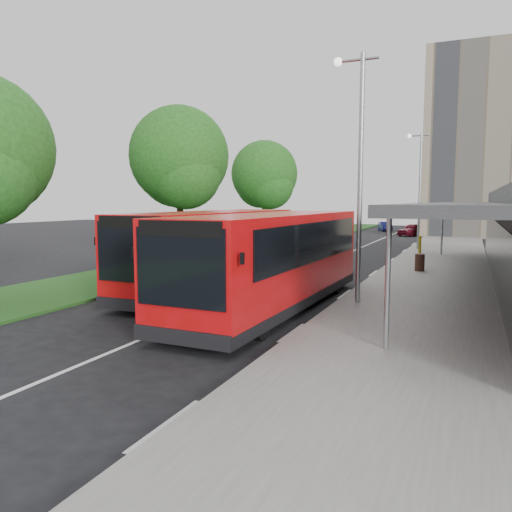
{
  "coord_description": "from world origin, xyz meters",
  "views": [
    {
      "loc": [
        7.57,
        -14.31,
        3.5
      ],
      "look_at": [
        0.4,
        2.28,
        1.5
      ],
      "focal_mm": 35.0,
      "sensor_mm": 36.0,
      "label": 1
    }
  ],
  "objects_px": {
    "tree_far": "(264,178)",
    "litter_bin": "(420,262)",
    "tree_mid": "(180,163)",
    "lamp_post_near": "(358,163)",
    "car_near": "(412,230)",
    "bus_main": "(273,261)",
    "car_far": "(385,226)",
    "lamp_post_far": "(419,183)",
    "bollard": "(420,245)",
    "bus_second": "(215,250)"
  },
  "relations": [
    {
      "from": "bus_main",
      "to": "bus_second",
      "type": "height_order",
      "value": "bus_main"
    },
    {
      "from": "tree_far",
      "to": "litter_bin",
      "type": "distance_m",
      "value": 16.85
    },
    {
      "from": "tree_far",
      "to": "bus_main",
      "type": "xyz_separation_m",
      "value": [
        8.77,
        -20.48,
        -3.62
      ]
    },
    {
      "from": "tree_mid",
      "to": "bus_second",
      "type": "distance_m",
      "value": 8.99
    },
    {
      "from": "bus_second",
      "to": "litter_bin",
      "type": "xyz_separation_m",
      "value": [
        7.04,
        7.61,
        -1.02
      ]
    },
    {
      "from": "bus_second",
      "to": "car_near",
      "type": "relative_size",
      "value": 2.94
    },
    {
      "from": "lamp_post_near",
      "to": "bus_main",
      "type": "xyz_separation_m",
      "value": [
        -2.36,
        -1.43,
        -3.13
      ]
    },
    {
      "from": "car_near",
      "to": "car_far",
      "type": "height_order",
      "value": "car_near"
    },
    {
      "from": "lamp_post_far",
      "to": "litter_bin",
      "type": "xyz_separation_m",
      "value": [
        1.26,
        -11.38,
        -4.16
      ]
    },
    {
      "from": "tree_mid",
      "to": "car_far",
      "type": "relative_size",
      "value": 2.62
    },
    {
      "from": "tree_far",
      "to": "litter_bin",
      "type": "relative_size",
      "value": 9.85
    },
    {
      "from": "lamp_post_far",
      "to": "car_far",
      "type": "bearing_deg",
      "value": 104.05
    },
    {
      "from": "litter_bin",
      "to": "tree_mid",
      "type": "bearing_deg",
      "value": -172.8
    },
    {
      "from": "lamp_post_far",
      "to": "car_near",
      "type": "bearing_deg",
      "value": 97.09
    },
    {
      "from": "tree_mid",
      "to": "lamp_post_far",
      "type": "relative_size",
      "value": 1.07
    },
    {
      "from": "lamp_post_far",
      "to": "litter_bin",
      "type": "bearing_deg",
      "value": -83.7
    },
    {
      "from": "tree_far",
      "to": "lamp_post_near",
      "type": "distance_m",
      "value": 22.07
    },
    {
      "from": "car_near",
      "to": "litter_bin",
      "type": "bearing_deg",
      "value": -59.1
    },
    {
      "from": "tree_mid",
      "to": "lamp_post_near",
      "type": "relative_size",
      "value": 1.07
    },
    {
      "from": "lamp_post_near",
      "to": "tree_far",
      "type": "bearing_deg",
      "value": 120.29
    },
    {
      "from": "litter_bin",
      "to": "car_far",
      "type": "bearing_deg",
      "value": 101.55
    },
    {
      "from": "tree_far",
      "to": "tree_mid",
      "type": "bearing_deg",
      "value": -90.0
    },
    {
      "from": "tree_mid",
      "to": "bus_second",
      "type": "relative_size",
      "value": 0.78
    },
    {
      "from": "lamp_post_near",
      "to": "lamp_post_far",
      "type": "height_order",
      "value": "same"
    },
    {
      "from": "lamp_post_far",
      "to": "bus_main",
      "type": "height_order",
      "value": "lamp_post_far"
    },
    {
      "from": "bus_main",
      "to": "bus_second",
      "type": "bearing_deg",
      "value": 145.9
    },
    {
      "from": "tree_far",
      "to": "bollard",
      "type": "relative_size",
      "value": 7.08
    },
    {
      "from": "litter_bin",
      "to": "car_far",
      "type": "relative_size",
      "value": 0.25
    },
    {
      "from": "bollard",
      "to": "lamp_post_near",
      "type": "bearing_deg",
      "value": -91.61
    },
    {
      "from": "bus_second",
      "to": "car_near",
      "type": "xyz_separation_m",
      "value": [
        3.8,
        34.92,
        -0.95
      ]
    },
    {
      "from": "car_far",
      "to": "lamp_post_near",
      "type": "bearing_deg",
      "value": -103.01
    },
    {
      "from": "tree_far",
      "to": "lamp_post_near",
      "type": "height_order",
      "value": "lamp_post_near"
    },
    {
      "from": "tree_far",
      "to": "car_near",
      "type": "relative_size",
      "value": 2.16
    },
    {
      "from": "lamp_post_far",
      "to": "tree_mid",
      "type": "bearing_deg",
      "value": -130.68
    },
    {
      "from": "bollard",
      "to": "car_far",
      "type": "bearing_deg",
      "value": 103.54
    },
    {
      "from": "bus_second",
      "to": "bollard",
      "type": "distance_m",
      "value": 17.29
    },
    {
      "from": "lamp_post_near",
      "to": "lamp_post_far",
      "type": "distance_m",
      "value": 20.0
    },
    {
      "from": "bus_main",
      "to": "bus_second",
      "type": "xyz_separation_m",
      "value": [
        -3.42,
        2.44,
        -0.0
      ]
    },
    {
      "from": "lamp_post_near",
      "to": "car_far",
      "type": "relative_size",
      "value": 2.45
    },
    {
      "from": "lamp_post_near",
      "to": "car_near",
      "type": "relative_size",
      "value": 2.15
    },
    {
      "from": "lamp_post_near",
      "to": "bus_second",
      "type": "height_order",
      "value": "lamp_post_near"
    },
    {
      "from": "litter_bin",
      "to": "lamp_post_near",
      "type": "bearing_deg",
      "value": -98.3
    },
    {
      "from": "tree_far",
      "to": "litter_bin",
      "type": "height_order",
      "value": "tree_far"
    },
    {
      "from": "lamp_post_far",
      "to": "car_near",
      "type": "relative_size",
      "value": 2.15
    },
    {
      "from": "lamp_post_near",
      "to": "bollard",
      "type": "distance_m",
      "value": 17.57
    },
    {
      "from": "lamp_post_far",
      "to": "bollard",
      "type": "xyz_separation_m",
      "value": [
        0.48,
        -2.9,
        -4.0
      ]
    },
    {
      "from": "bollard",
      "to": "litter_bin",
      "type": "bearing_deg",
      "value": -84.76
    },
    {
      "from": "bus_main",
      "to": "lamp_post_far",
      "type": "bearing_deg",
      "value": 85.07
    },
    {
      "from": "litter_bin",
      "to": "bollard",
      "type": "distance_m",
      "value": 8.52
    },
    {
      "from": "litter_bin",
      "to": "bus_main",
      "type": "bearing_deg",
      "value": -109.79
    }
  ]
}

